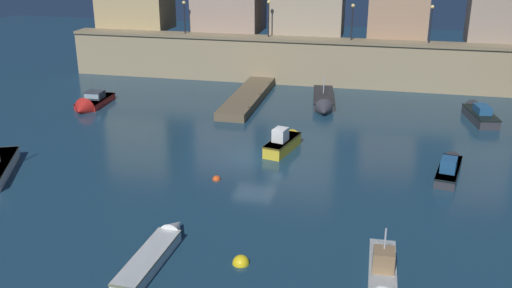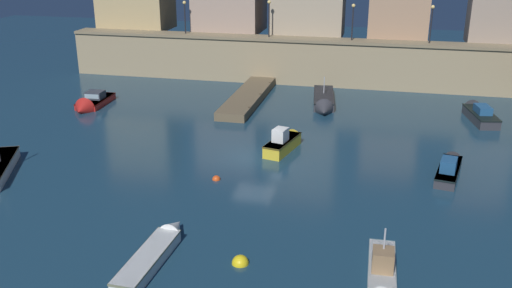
{
  "view_description": "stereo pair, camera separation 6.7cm",
  "coord_description": "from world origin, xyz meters",
  "px_view_note": "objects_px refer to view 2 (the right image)",
  "views": [
    {
      "loc": [
        7.57,
        -32.57,
        13.29
      ],
      "look_at": [
        0.0,
        0.6,
        0.69
      ],
      "focal_mm": 40.07,
      "sensor_mm": 36.0,
      "label": 1
    },
    {
      "loc": [
        7.64,
        -32.55,
        13.29
      ],
      "look_at": [
        0.0,
        0.6,
        0.69
      ],
      "focal_mm": 40.07,
      "sensor_mm": 36.0,
      "label": 2
    }
  ],
  "objects_px": {
    "moored_boat_0": "(478,113)",
    "moored_boat_8": "(90,104)",
    "moored_boat_3": "(156,249)",
    "moored_boat_4": "(324,102)",
    "mooring_buoy_1": "(240,263)",
    "quay_lamp_1": "(269,13)",
    "quay_lamp_3": "(432,18)",
    "moored_boat_5": "(450,166)",
    "moored_boat_1": "(285,141)",
    "quay_lamp_2": "(353,16)",
    "moored_boat_6": "(382,278)",
    "quay_lamp_0": "(185,12)",
    "mooring_buoy_0": "(216,180)"
  },
  "relations": [
    {
      "from": "quay_lamp_1",
      "to": "moored_boat_1",
      "type": "height_order",
      "value": "quay_lamp_1"
    },
    {
      "from": "quay_lamp_2",
      "to": "quay_lamp_3",
      "type": "bearing_deg",
      "value": 0.0
    },
    {
      "from": "moored_boat_8",
      "to": "moored_boat_0",
      "type": "bearing_deg",
      "value": 94.97
    },
    {
      "from": "quay_lamp_2",
      "to": "mooring_buoy_0",
      "type": "distance_m",
      "value": 24.81
    },
    {
      "from": "moored_boat_8",
      "to": "mooring_buoy_0",
      "type": "height_order",
      "value": "moored_boat_8"
    },
    {
      "from": "moored_boat_4",
      "to": "quay_lamp_2",
      "type": "bearing_deg",
      "value": 160.79
    },
    {
      "from": "moored_boat_0",
      "to": "moored_boat_8",
      "type": "distance_m",
      "value": 30.42
    },
    {
      "from": "moored_boat_0",
      "to": "quay_lamp_0",
      "type": "bearing_deg",
      "value": 62.94
    },
    {
      "from": "quay_lamp_3",
      "to": "mooring_buoy_1",
      "type": "relative_size",
      "value": 4.4
    },
    {
      "from": "moored_boat_4",
      "to": "moored_boat_5",
      "type": "relative_size",
      "value": 1.33
    },
    {
      "from": "moored_boat_5",
      "to": "mooring_buoy_1",
      "type": "relative_size",
      "value": 7.47
    },
    {
      "from": "quay_lamp_0",
      "to": "quay_lamp_3",
      "type": "xyz_separation_m",
      "value": [
        22.47,
        0.0,
        0.12
      ]
    },
    {
      "from": "moored_boat_4",
      "to": "mooring_buoy_1",
      "type": "distance_m",
      "value": 24.47
    },
    {
      "from": "quay_lamp_3",
      "to": "mooring_buoy_0",
      "type": "distance_m",
      "value": 27.19
    },
    {
      "from": "moored_boat_3",
      "to": "quay_lamp_3",
      "type": "bearing_deg",
      "value": -19.71
    },
    {
      "from": "moored_boat_5",
      "to": "mooring_buoy_1",
      "type": "height_order",
      "value": "moored_boat_5"
    },
    {
      "from": "moored_boat_1",
      "to": "mooring_buoy_1",
      "type": "xyz_separation_m",
      "value": [
        0.59,
        -14.08,
        -0.52
      ]
    },
    {
      "from": "moored_boat_6",
      "to": "mooring_buoy_1",
      "type": "distance_m",
      "value": 5.95
    },
    {
      "from": "quay_lamp_0",
      "to": "mooring_buoy_1",
      "type": "bearing_deg",
      "value": -66.84
    },
    {
      "from": "moored_boat_4",
      "to": "quay_lamp_3",
      "type": "bearing_deg",
      "value": 123.55
    },
    {
      "from": "quay_lamp_2",
      "to": "mooring_buoy_1",
      "type": "distance_m",
      "value": 32.25
    },
    {
      "from": "moored_boat_5",
      "to": "moored_boat_8",
      "type": "bearing_deg",
      "value": 85.56
    },
    {
      "from": "mooring_buoy_0",
      "to": "quay_lamp_3",
      "type": "bearing_deg",
      "value": 61.68
    },
    {
      "from": "moored_boat_4",
      "to": "mooring_buoy_1",
      "type": "relative_size",
      "value": 9.94
    },
    {
      "from": "quay_lamp_2",
      "to": "moored_boat_6",
      "type": "height_order",
      "value": "quay_lamp_2"
    },
    {
      "from": "moored_boat_1",
      "to": "moored_boat_8",
      "type": "xyz_separation_m",
      "value": [
        -17.02,
        5.71,
        -0.18
      ]
    },
    {
      "from": "quay_lamp_1",
      "to": "moored_boat_4",
      "type": "xyz_separation_m",
      "value": [
        6.08,
        -7.07,
        -6.08
      ]
    },
    {
      "from": "moored_boat_3",
      "to": "moored_boat_0",
      "type": "bearing_deg",
      "value": -31.96
    },
    {
      "from": "moored_boat_5",
      "to": "moored_boat_8",
      "type": "xyz_separation_m",
      "value": [
        -27.18,
        7.47,
        -0.07
      ]
    },
    {
      "from": "moored_boat_0",
      "to": "moored_boat_1",
      "type": "bearing_deg",
      "value": 116.01
    },
    {
      "from": "moored_boat_4",
      "to": "moored_boat_6",
      "type": "xyz_separation_m",
      "value": [
        5.2,
        -24.76,
        -0.01
      ]
    },
    {
      "from": "mooring_buoy_0",
      "to": "quay_lamp_2",
      "type": "bearing_deg",
      "value": 75.98
    },
    {
      "from": "quay_lamp_2",
      "to": "moored_boat_1",
      "type": "relative_size",
      "value": 0.67
    },
    {
      "from": "moored_boat_6",
      "to": "mooring_buoy_1",
      "type": "xyz_separation_m",
      "value": [
        -5.93,
        0.3,
        -0.36
      ]
    },
    {
      "from": "moored_boat_3",
      "to": "moored_boat_8",
      "type": "height_order",
      "value": "moored_boat_8"
    },
    {
      "from": "quay_lamp_1",
      "to": "moored_boat_8",
      "type": "relative_size",
      "value": 0.64
    },
    {
      "from": "quay_lamp_1",
      "to": "moored_boat_8",
      "type": "bearing_deg",
      "value": -136.29
    },
    {
      "from": "moored_boat_1",
      "to": "mooring_buoy_0",
      "type": "height_order",
      "value": "moored_boat_1"
    },
    {
      "from": "moored_boat_0",
      "to": "moored_boat_8",
      "type": "bearing_deg",
      "value": 87.03
    },
    {
      "from": "quay_lamp_0",
      "to": "moored_boat_3",
      "type": "bearing_deg",
      "value": -72.91
    },
    {
      "from": "quay_lamp_1",
      "to": "quay_lamp_3",
      "type": "relative_size",
      "value": 1.02
    },
    {
      "from": "quay_lamp_0",
      "to": "moored_boat_6",
      "type": "distance_m",
      "value": 37.76
    },
    {
      "from": "quay_lamp_1",
      "to": "moored_boat_6",
      "type": "relative_size",
      "value": 0.63
    },
    {
      "from": "quay_lamp_3",
      "to": "mooring_buoy_0",
      "type": "height_order",
      "value": "quay_lamp_3"
    },
    {
      "from": "moored_boat_1",
      "to": "moored_boat_8",
      "type": "height_order",
      "value": "moored_boat_1"
    },
    {
      "from": "quay_lamp_2",
      "to": "mooring_buoy_0",
      "type": "xyz_separation_m",
      "value": [
        -5.81,
        -23.26,
        -6.39
      ]
    },
    {
      "from": "moored_boat_6",
      "to": "mooring_buoy_0",
      "type": "distance_m",
      "value": 12.79
    },
    {
      "from": "quay_lamp_0",
      "to": "moored_boat_5",
      "type": "xyz_separation_m",
      "value": [
        23.06,
        -19.2,
        -5.91
      ]
    },
    {
      "from": "moored_boat_0",
      "to": "moored_boat_3",
      "type": "height_order",
      "value": "moored_boat_0"
    },
    {
      "from": "moored_boat_0",
      "to": "moored_boat_8",
      "type": "xyz_separation_m",
      "value": [
        -30.15,
        -4.05,
        -0.11
      ]
    }
  ]
}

